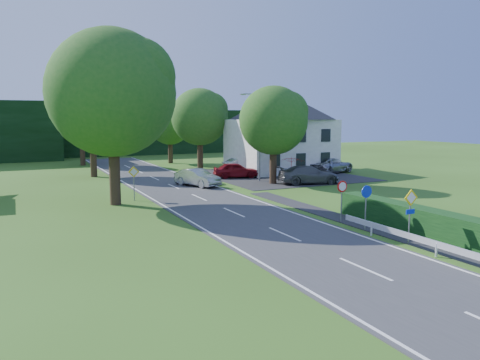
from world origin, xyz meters
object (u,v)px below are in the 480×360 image
motorcycle (182,178)px  parked_car_grey (309,175)px  parked_car_silver_b (331,165)px  parasol (292,168)px  parked_car_silver_a (244,165)px  moving_car (197,178)px  streetlight (258,133)px  parked_car_red (236,170)px

motorcycle → parked_car_grey: (10.27, -4.18, 0.22)m
parked_car_silver_b → parasol: 7.17m
parked_car_silver_a → parked_car_silver_b: parked_car_silver_b is taller
motorcycle → moving_car: bearing=-73.6°
moving_car → streetlight: bearing=-16.2°
streetlight → parked_car_silver_a: 8.16m
parked_car_red → moving_car: bearing=139.3°
parked_car_silver_a → parasol: 7.61m
parked_car_grey → parasol: (0.14, 3.00, 0.27)m
moving_car → parked_car_silver_a: bearing=20.8°
motorcycle → parked_car_red: parked_car_red is taller
parked_car_grey → parasol: size_ratio=2.30×
parked_car_silver_a → parasol: size_ratio=1.97×
streetlight → parked_car_red: bearing=105.6°
moving_car → parked_car_red: size_ratio=1.03×
motorcycle → streetlight: bearing=-24.2°
parked_car_silver_a → parked_car_silver_b: bearing=-120.3°
moving_car → parasol: parasol is taller
moving_car → parked_car_red: bearing=12.3°
motorcycle → parked_car_grey: 11.09m
parked_car_grey → parked_car_silver_b: size_ratio=0.96×
motorcycle → parked_car_silver_a: parked_car_silver_a is taller
parked_car_red → parked_car_silver_b: parked_car_silver_b is taller
streetlight → parasol: size_ratio=3.38×
parked_car_red → parked_car_grey: size_ratio=0.79×
motorcycle → parasol: (10.41, -1.18, 0.50)m
parked_car_silver_a → motorcycle: bearing=125.1°
streetlight → motorcycle: (-7.07, 0.68, -3.86)m
parked_car_grey → parked_car_silver_b: parked_car_grey is taller
streetlight → parasol: bearing=-8.5°
parked_car_red → parked_car_grey: parked_car_grey is taller
moving_car → parasol: 9.50m
streetlight → motorcycle: 8.08m
parked_car_silver_b → parasol: parasol is taller
streetlight → parked_car_silver_b: streetlight is taller
motorcycle → parked_car_red: bearing=1.8°
streetlight → parked_car_silver_b: bearing=13.3°
parked_car_silver_a → parked_car_silver_b: 9.12m
parked_car_silver_b → parked_car_grey: bearing=113.3°
parked_car_silver_a → parked_car_red: bearing=144.4°
parasol → streetlight: bearing=171.5°
parked_car_silver_a → parasol: parasol is taller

